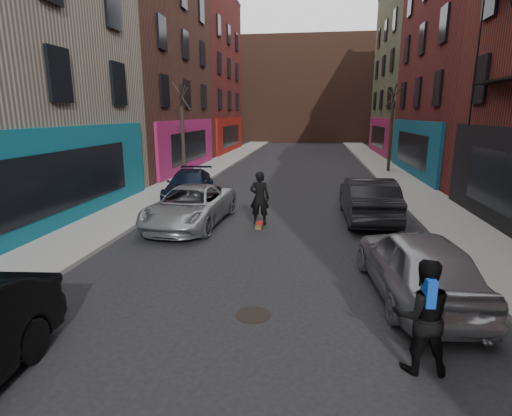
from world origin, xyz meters
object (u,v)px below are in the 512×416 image
(tree_left_far, at_px, (182,124))
(skateboarder, at_px, (260,198))
(parked_left_far, at_px, (190,206))
(manhole, at_px, (253,315))
(tree_right_far, at_px, (392,120))
(parked_right_far, at_px, (417,264))
(parked_left_end, at_px, (189,185))
(pedestrian, at_px, (422,315))
(parked_right_end, at_px, (368,199))
(skateboard, at_px, (260,225))

(tree_left_far, distance_m, skateboarder, 10.31)
(tree_left_far, distance_m, parked_left_far, 9.41)
(manhole, bearing_deg, parked_left_far, 117.12)
(tree_right_far, bearing_deg, parked_right_far, -98.17)
(tree_right_far, relative_size, parked_left_end, 1.48)
(tree_right_far, distance_m, skateboarder, 16.17)
(manhole, bearing_deg, pedestrian, -25.51)
(tree_left_far, bearing_deg, parked_left_far, -70.57)
(tree_left_far, xyz_separation_m, parked_right_end, (9.40, -6.87, -2.57))
(parked_left_far, height_order, skateboarder, skateboarder)
(pedestrian, xyz_separation_m, manhole, (-2.82, 1.34, -0.92))
(parked_right_end, bearing_deg, manhole, 66.82)
(parked_right_end, distance_m, pedestrian, 9.27)
(parked_left_end, distance_m, skateboarder, 5.73)
(tree_right_far, xyz_separation_m, skateboard, (-6.91, -14.41, -3.48))
(pedestrian, bearing_deg, parked_right_far, -105.01)
(skateboarder, bearing_deg, parked_right_end, -158.69)
(parked_left_end, height_order, manhole, parked_left_end)
(pedestrian, bearing_deg, parked_left_far, -54.51)
(parked_left_end, xyz_separation_m, skateboarder, (3.89, -4.19, 0.38))
(parked_left_far, bearing_deg, parked_right_end, 17.59)
(tree_left_far, relative_size, manhole, 9.29)
(skateboarder, distance_m, pedestrian, 8.50)
(parked_right_far, distance_m, skateboard, 6.56)
(parked_right_end, height_order, skateboarder, skateboarder)
(skateboard, bearing_deg, tree_left_far, 123.01)
(skateboard, bearing_deg, manhole, -83.68)
(parked_right_far, bearing_deg, skateboard, -56.42)
(tree_right_far, height_order, skateboarder, tree_right_far)
(tree_left_far, height_order, parked_left_far, tree_left_far)
(skateboarder, bearing_deg, skateboard, 180.00)
(parked_left_end, height_order, skateboard, parked_left_end)
(parked_right_end, relative_size, skateboarder, 2.59)
(tree_left_far, bearing_deg, parked_right_far, -54.50)
(tree_left_far, distance_m, tree_right_far, 13.78)
(tree_right_far, relative_size, pedestrian, 3.70)
(parked_left_far, relative_size, skateboarder, 2.65)
(parked_left_end, bearing_deg, skateboarder, -53.90)
(tree_right_far, relative_size, skateboarder, 3.59)
(parked_left_end, bearing_deg, parked_right_end, -25.59)
(parked_left_end, bearing_deg, parked_right_far, -55.92)
(tree_right_far, height_order, parked_left_end, tree_right_far)
(skateboarder, height_order, manhole, skateboarder)
(tree_right_far, relative_size, parked_right_end, 1.39)
(tree_left_far, xyz_separation_m, parked_right_far, (9.61, -13.47, -2.61))
(skateboard, distance_m, manhole, 6.42)
(manhole, bearing_deg, tree_right_far, 73.43)
(skateboard, xyz_separation_m, skateboarder, (0.00, 0.00, 1.00))
(skateboard, height_order, manhole, skateboard)
(tree_left_far, xyz_separation_m, skateboard, (5.49, -8.41, -3.33))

